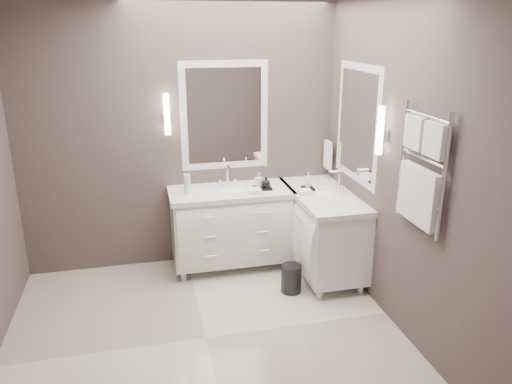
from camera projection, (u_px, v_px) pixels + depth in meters
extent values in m
cube|color=beige|center=(206.00, 338.00, 4.07)|extent=(3.20, 3.00, 0.01)
cube|color=#493D3A|center=(181.00, 137.00, 5.03)|extent=(3.20, 0.01, 2.70)
cube|color=#493D3A|center=(243.00, 275.00, 2.25)|extent=(3.20, 0.01, 2.70)
cube|color=#493D3A|center=(399.00, 166.00, 3.99)|extent=(0.01, 3.00, 2.70)
cube|color=white|center=(231.00, 226.00, 5.16)|extent=(1.20, 0.55, 0.70)
cube|color=white|center=(231.00, 192.00, 5.04)|extent=(1.24, 0.59, 0.05)
ellipsoid|color=white|center=(231.00, 193.00, 5.04)|extent=(0.36, 0.28, 0.12)
cylinder|color=white|center=(228.00, 175.00, 5.14)|extent=(0.02, 0.02, 0.22)
cube|color=white|center=(322.00, 230.00, 5.05)|extent=(0.55, 1.20, 0.70)
cube|color=white|center=(324.00, 195.00, 4.93)|extent=(0.59, 1.24, 0.05)
ellipsoid|color=white|center=(324.00, 197.00, 4.93)|extent=(0.36, 0.28, 0.12)
cylinder|color=white|center=(339.00, 181.00, 4.92)|extent=(0.02, 0.02, 0.22)
cube|color=white|center=(225.00, 116.00, 5.05)|extent=(0.90, 0.02, 1.10)
cube|color=white|center=(225.00, 116.00, 5.05)|extent=(0.77, 0.02, 0.96)
cube|color=white|center=(357.00, 123.00, 4.66)|extent=(0.02, 0.90, 1.10)
cube|color=white|center=(357.00, 123.00, 4.66)|extent=(0.02, 0.90, 0.96)
cube|color=white|center=(167.00, 119.00, 4.86)|extent=(0.05, 0.05, 0.10)
cylinder|color=white|center=(167.00, 114.00, 4.85)|extent=(0.06, 0.06, 0.40)
cube|color=white|center=(380.00, 137.00, 4.12)|extent=(0.05, 0.05, 0.10)
cylinder|color=white|center=(380.00, 131.00, 4.10)|extent=(0.06, 0.06, 0.40)
cylinder|color=white|center=(329.00, 142.00, 5.27)|extent=(0.02, 0.22, 0.02)
cube|color=white|center=(328.00, 155.00, 5.31)|extent=(0.03, 0.17, 0.30)
cylinder|color=white|center=(444.00, 179.00, 3.33)|extent=(0.03, 0.03, 0.90)
cylinder|color=white|center=(403.00, 158.00, 3.84)|extent=(0.03, 0.03, 0.90)
cube|color=white|center=(435.00, 140.00, 3.39)|extent=(0.06, 0.22, 0.24)
cube|color=white|center=(415.00, 133.00, 3.63)|extent=(0.06, 0.22, 0.24)
cube|color=white|center=(418.00, 195.00, 3.65)|extent=(0.06, 0.46, 0.42)
cylinder|color=black|center=(291.00, 278.00, 4.74)|extent=(0.24, 0.24, 0.27)
cube|color=black|center=(262.00, 188.00, 5.03)|extent=(0.18, 0.14, 0.03)
cube|color=black|center=(308.00, 188.00, 5.02)|extent=(0.12, 0.16, 0.02)
cylinder|color=silver|center=(187.00, 184.00, 4.87)|extent=(0.09, 0.09, 0.20)
imported|color=white|center=(259.00, 180.00, 5.02)|extent=(0.08, 0.08, 0.14)
imported|color=black|center=(266.00, 182.00, 4.99)|extent=(0.11, 0.11, 0.11)
imported|color=white|center=(308.00, 180.00, 4.99)|extent=(0.07, 0.07, 0.16)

